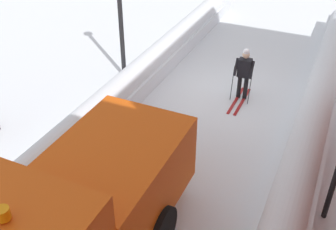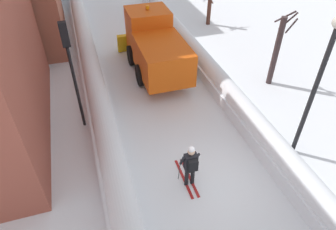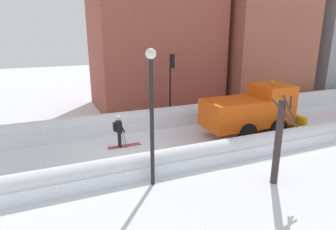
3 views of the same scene
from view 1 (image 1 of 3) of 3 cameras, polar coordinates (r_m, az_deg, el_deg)
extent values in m
cube|color=#DB510F|center=(8.58, -7.49, -8.81)|extent=(2.30, 3.40, 1.60)
cylinder|color=orange|center=(6.05, -22.18, -12.71)|extent=(0.20, 0.20, 0.18)
cylinder|color=black|center=(9.58, -13.76, -11.18)|extent=(0.25, 1.10, 1.10)
cylinder|color=black|center=(13.78, 10.83, 3.75)|extent=(0.14, 0.14, 0.82)
cylinder|color=black|center=(13.82, 9.96, 3.95)|extent=(0.14, 0.14, 0.82)
cube|color=black|center=(13.46, 10.70, 6.51)|extent=(0.42, 0.26, 0.62)
cube|color=black|center=(13.63, 10.96, 6.98)|extent=(0.32, 0.16, 0.44)
sphere|color=tan|center=(13.26, 10.92, 8.31)|extent=(0.24, 0.24, 0.24)
sphere|color=silver|center=(13.22, 10.96, 8.70)|extent=(0.22, 0.22, 0.22)
cylinder|color=black|center=(13.31, 11.68, 6.21)|extent=(0.09, 0.33, 0.56)
cylinder|color=black|center=(13.42, 9.53, 6.68)|extent=(0.09, 0.33, 0.56)
cube|color=maroon|center=(13.77, 10.39, 1.86)|extent=(0.09, 1.80, 0.03)
cube|color=maroon|center=(13.81, 9.51, 2.06)|extent=(0.09, 1.80, 0.03)
cylinder|color=#262628|center=(13.47, 11.45, 3.85)|extent=(0.02, 0.19, 1.19)
cylinder|color=#262628|center=(13.58, 9.01, 4.40)|extent=(0.02, 0.19, 1.19)
cylinder|color=black|center=(14.24, -6.75, 14.48)|extent=(0.16, 0.16, 5.04)
camera|label=2|loc=(18.00, 30.50, 34.47)|focal=32.25mm
camera|label=3|loc=(22.82, -27.31, 27.77)|focal=31.33mm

